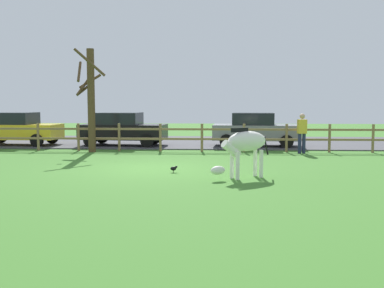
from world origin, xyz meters
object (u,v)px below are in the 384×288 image
parked_car_yellow (17,128)px  zebra (244,145)px  bare_tree (90,97)px  visitor_near_fence (302,131)px  parked_car_black (123,129)px  crow_on_grass (174,168)px  parked_car_grey (255,129)px

parked_car_yellow → zebra: bearing=-39.8°
bare_tree → visitor_near_fence: bare_tree is taller
parked_car_black → zebra: bearing=-58.9°
crow_on_grass → parked_car_yellow: size_ratio=0.05×
bare_tree → parked_car_yellow: bare_tree is taller
parked_car_yellow → bare_tree: bearing=-29.0°
crow_on_grass → parked_car_black: size_ratio=0.05×
bare_tree → parked_car_yellow: bearing=151.0°
bare_tree → parked_car_black: bare_tree is taller
zebra → parked_car_black: parked_car_black is taller
bare_tree → parked_car_black: bearing=71.7°
zebra → bare_tree: bearing=134.1°
parked_car_grey → crow_on_grass: bearing=-111.2°
zebra → crow_on_grass: bearing=156.9°
visitor_near_fence → bare_tree: bearing=179.9°
zebra → visitor_near_fence: (2.71, 6.27, -0.02)m
zebra → parked_car_grey: (1.01, 8.80, -0.08)m
parked_car_grey → visitor_near_fence: size_ratio=2.51×
parked_car_yellow → parked_car_black: same height
zebra → crow_on_grass: (-2.06, 0.88, -0.80)m
zebra → crow_on_grass: 2.37m
bare_tree → parked_car_grey: bare_tree is taller
parked_car_black → visitor_near_fence: 8.37m
bare_tree → parked_car_yellow: 5.13m
crow_on_grass → parked_car_black: parked_car_black is taller
parked_car_grey → parked_car_yellow: (-11.41, -0.12, 0.00)m
parked_car_yellow → parked_car_black: 5.12m
parked_car_yellow → crow_on_grass: bearing=-43.0°
bare_tree → parked_car_grey: bearing=19.4°
zebra → crow_on_grass: zebra is taller
parked_car_grey → visitor_near_fence: (1.70, -2.52, 0.06)m
parked_car_grey → parked_car_black: same height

